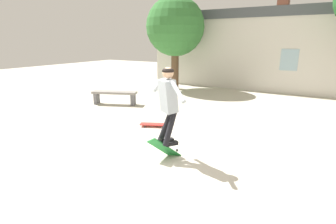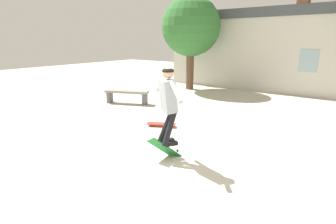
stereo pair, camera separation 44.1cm
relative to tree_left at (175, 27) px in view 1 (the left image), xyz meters
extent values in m
plane|color=beige|center=(3.71, -7.21, -2.86)|extent=(40.00, 40.00, 0.00)
cube|color=beige|center=(3.71, 1.55, -1.24)|extent=(11.22, 0.40, 3.25)
cube|color=#474C51|center=(3.71, 1.55, 0.60)|extent=(11.78, 0.52, 0.42)
cube|color=#99B7C6|center=(4.80, 1.34, -1.39)|extent=(0.70, 0.02, 0.90)
cylinder|color=brown|center=(0.00, 0.00, -1.92)|extent=(0.36, 0.36, 1.88)
sphere|color=#337033|center=(0.00, 0.00, 0.02)|extent=(2.68, 2.68, 2.68)
cube|color=gray|center=(-0.30, -3.94, -2.42)|extent=(1.65, 0.96, 0.08)
cube|color=slate|center=(-0.94, -4.20, -2.66)|extent=(0.23, 0.33, 0.40)
cube|color=slate|center=(0.35, -3.67, -2.66)|extent=(0.23, 0.33, 0.40)
cube|color=#9EA8B2|center=(3.74, -6.84, -1.59)|extent=(0.44, 0.42, 0.64)
sphere|color=tan|center=(3.74, -6.84, -1.16)|extent=(0.29, 0.29, 0.21)
ellipsoid|color=black|center=(3.74, -6.84, -1.12)|extent=(0.30, 0.30, 0.12)
cylinder|color=black|center=(3.66, -6.79, -2.20)|extent=(0.34, 0.32, 0.71)
cube|color=black|center=(3.68, -6.77, -2.52)|extent=(0.22, 0.27, 0.07)
cylinder|color=black|center=(3.81, -6.88, -2.20)|extent=(0.22, 0.39, 0.71)
cube|color=black|center=(3.82, -6.86, -2.52)|extent=(0.22, 0.27, 0.07)
cylinder|color=#9EA8B2|center=(3.42, -6.64, -1.43)|extent=(0.45, 0.33, 0.35)
cylinder|color=#9EA8B2|center=(4.05, -7.03, -1.43)|extent=(0.45, 0.33, 0.35)
cube|color=#237F38|center=(3.67, -6.86, -2.66)|extent=(0.49, 0.55, 0.61)
cylinder|color=black|center=(3.84, -6.66, -2.73)|extent=(0.05, 0.08, 0.07)
cylinder|color=black|center=(3.64, -6.66, -2.85)|extent=(0.05, 0.08, 0.07)
cylinder|color=black|center=(3.66, -6.99, -2.43)|extent=(0.05, 0.08, 0.07)
cylinder|color=black|center=(3.46, -6.99, -2.54)|extent=(0.05, 0.08, 0.07)
cube|color=red|center=(2.40, -5.33, -2.79)|extent=(0.80, 0.53, 0.02)
cylinder|color=black|center=(2.57, -5.12, -2.83)|extent=(0.06, 0.04, 0.05)
cylinder|color=black|center=(2.67, -5.33, -2.83)|extent=(0.06, 0.04, 0.05)
cylinder|color=black|center=(2.13, -5.33, -2.83)|extent=(0.06, 0.04, 0.05)
cylinder|color=black|center=(2.23, -5.54, -2.83)|extent=(0.06, 0.04, 0.05)
camera|label=1|loc=(6.22, -10.96, -0.58)|focal=28.00mm
camera|label=2|loc=(6.59, -10.71, -0.58)|focal=28.00mm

